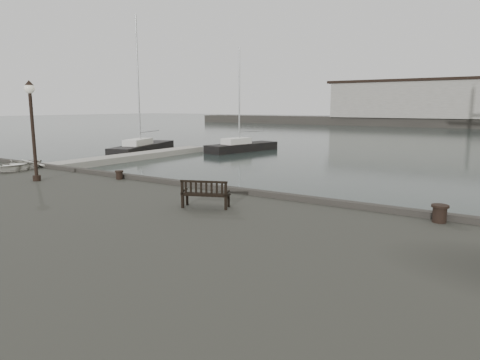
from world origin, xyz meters
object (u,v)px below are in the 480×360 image
object	(u,v)px
bench	(206,199)
yacht_d	(242,149)
bollard_left	(119,175)
dinghy	(17,165)
lamp_post	(32,117)
bollard_right	(440,214)
yacht_b	(143,150)

from	to	relation	value
bench	yacht_d	size ratio (longest dim) A/B	0.14
bollard_left	dinghy	distance (m)	6.19
yacht_d	dinghy	bearing A→B (deg)	-69.67
bollard_left	lamp_post	distance (m)	4.12
bollard_right	yacht_d	world-z (taller)	yacht_d
lamp_post	bollard_right	bearing A→B (deg)	8.01
bollard_right	bollard_left	bearing A→B (deg)	179.92
bollard_right	lamp_post	size ratio (longest dim) A/B	0.12
dinghy	yacht_b	distance (m)	23.13
lamp_post	dinghy	xyz separation A→B (m)	(-3.56, 1.21, -2.34)
bollard_left	bollard_right	world-z (taller)	bollard_right
bollard_left	yacht_d	xyz separation A→B (m)	(-10.01, 25.09, -1.51)
lamp_post	yacht_d	bearing A→B (deg)	105.30
lamp_post	bollard_left	bearing A→B (deg)	39.60
bench	bollard_left	bearing A→B (deg)	139.71
yacht_b	bollard_left	bearing A→B (deg)	-65.72
bench	dinghy	world-z (taller)	bench
bollard_right	yacht_b	xyz separation A→B (m)	(-30.40, 18.88, -1.55)
bollard_left	dinghy	bearing A→B (deg)	-171.50
lamp_post	yacht_b	world-z (taller)	yacht_b
dinghy	yacht_b	world-z (taller)	yacht_b
bench	yacht_b	world-z (taller)	yacht_b
bench	dinghy	distance (m)	12.35
lamp_post	yacht_b	size ratio (longest dim) A/B	0.29
bollard_right	dinghy	distance (m)	18.53
yacht_b	bench	bearing A→B (deg)	-60.27
bench	bollard_right	xyz separation A→B (m)	(6.21, 2.05, -0.03)
bollard_left	bollard_right	distance (m)	12.39
bollard_right	dinghy	world-z (taller)	dinghy
bench	lamp_post	distance (m)	9.05
yacht_b	bollard_right	bearing A→B (deg)	-51.24
bench	bollard_left	xyz separation A→B (m)	(-6.18, 2.07, -0.08)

